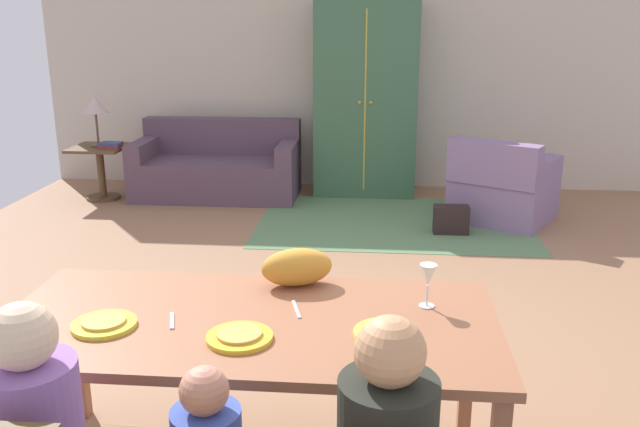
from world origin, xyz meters
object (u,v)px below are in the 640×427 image
at_px(cat, 297,267).
at_px(armoire, 366,99).
at_px(dining_table, 249,334).
at_px(plate_near_man, 104,325).
at_px(plate_near_woman, 386,333).
at_px(table_lamp, 95,106).
at_px(wine_glass, 428,277).
at_px(book_upper, 111,144).
at_px(couch, 218,169).
at_px(book_lower, 111,146).
at_px(handbag, 451,220).
at_px(plate_near_child, 240,337).
at_px(side_table, 101,165).
at_px(armchair, 502,189).

bearing_deg(cat, armoire, 69.08).
xyz_separation_m(dining_table, plate_near_man, (-0.55, -0.12, 0.08)).
height_order(dining_table, plate_near_woman, plate_near_woman).
bearing_deg(table_lamp, wine_glass, -53.04).
xyz_separation_m(dining_table, book_upper, (-2.33, 4.39, -0.07)).
distance_m(cat, armoire, 4.60).
xyz_separation_m(plate_near_man, plate_near_woman, (1.09, 0.02, 0.00)).
relative_size(cat, couch, 0.18).
distance_m(wine_glass, book_lower, 5.19).
height_order(table_lamp, handbag, table_lamp).
bearing_deg(handbag, book_upper, 166.39).
height_order(plate_near_man, cat, cat).
distance_m(plate_near_child, cat, 0.57).
distance_m(table_lamp, book_upper, 0.42).
distance_m(side_table, handbag, 3.78).
xyz_separation_m(dining_table, wine_glass, (0.71, 0.18, 0.20)).
bearing_deg(wine_glass, table_lamp, 126.96).
xyz_separation_m(plate_near_child, table_lamp, (-2.49, 4.62, 0.24)).
height_order(wine_glass, side_table, wine_glass).
bearing_deg(plate_near_man, cat, 34.89).
xyz_separation_m(armoire, side_table, (-2.84, -0.52, -0.67)).
bearing_deg(plate_near_man, wine_glass, 13.38).
distance_m(armchair, armoire, 1.82).
height_order(book_lower, book_upper, book_upper).
xyz_separation_m(table_lamp, handbag, (3.67, -0.90, -0.88)).
height_order(couch, table_lamp, table_lamp).
distance_m(wine_glass, cat, 0.60).
height_order(book_upper, handbag, book_upper).
bearing_deg(plate_near_man, plate_near_woman, 1.05).
relative_size(armchair, side_table, 2.01).
xyz_separation_m(plate_near_man, book_lower, (-1.79, 4.50, -0.18)).
distance_m(dining_table, cat, 0.42).
height_order(table_lamp, book_lower, table_lamp).
distance_m(plate_near_man, plate_near_child, 0.55).
xyz_separation_m(plate_near_man, cat, (0.70, 0.49, 0.08)).
bearing_deg(plate_near_child, plate_near_man, 173.73).
bearing_deg(plate_near_child, wine_glass, 26.73).
bearing_deg(plate_near_man, table_lamp, 113.08).
relative_size(dining_table, book_upper, 9.03).
bearing_deg(armoire, handbag, -59.70).
relative_size(dining_table, armchair, 1.70).
distance_m(dining_table, table_lamp, 5.10).
bearing_deg(book_upper, armchair, -5.61).
distance_m(armoire, table_lamp, 2.88).
distance_m(plate_near_woman, cat, 0.62).
bearing_deg(book_upper, cat, -58.33).
bearing_deg(wine_glass, cat, 161.83).
bearing_deg(plate_near_child, side_table, 118.32).
distance_m(plate_near_man, couch, 4.89).
bearing_deg(armchair, book_lower, 174.51).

